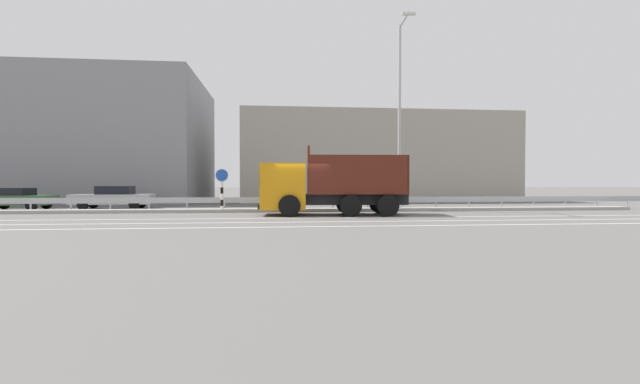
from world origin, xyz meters
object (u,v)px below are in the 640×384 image
Objects in this scene: dump_truck at (314,189)px; street_lamp_1 at (400,109)px; parked_car_3 at (114,197)px; parked_car_2 at (17,199)px; median_road_sign at (222,189)px.

street_lamp_1 is at bearing -60.62° from dump_truck.
street_lamp_1 reaches higher than parked_car_3.
parked_car_2 is at bearing 91.27° from parked_car_3.
street_lamp_1 is 18.15m from parked_car_3.
median_road_sign is (-4.87, 2.59, -0.05)m from dump_truck.
dump_truck is 0.70× the size of street_lamp_1.
dump_truck is at bearing -121.37° from parked_car_3.
dump_truck reaches higher than parked_car_3.
median_road_sign is 7.96m from parked_car_3.
dump_truck reaches higher than median_road_sign.
street_lamp_1 is 2.23× the size of parked_car_3.
dump_truck is 1.56× the size of parked_car_3.
street_lamp_1 is at bearing 80.67° from parked_car_2.
street_lamp_1 is (9.96, -0.15, 4.57)m from median_road_sign.
parked_car_3 is (-16.99, 3.84, -5.09)m from street_lamp_1.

